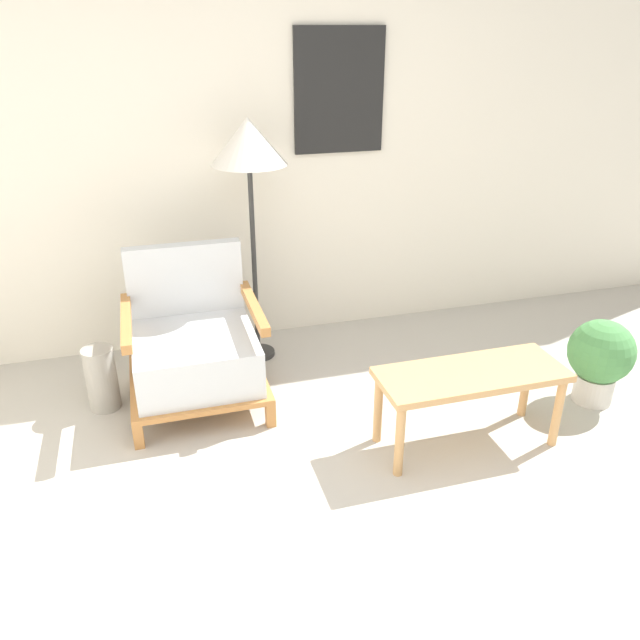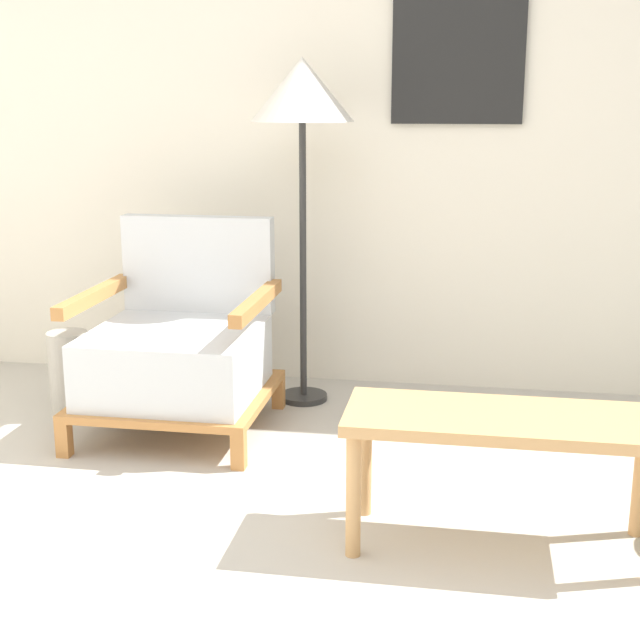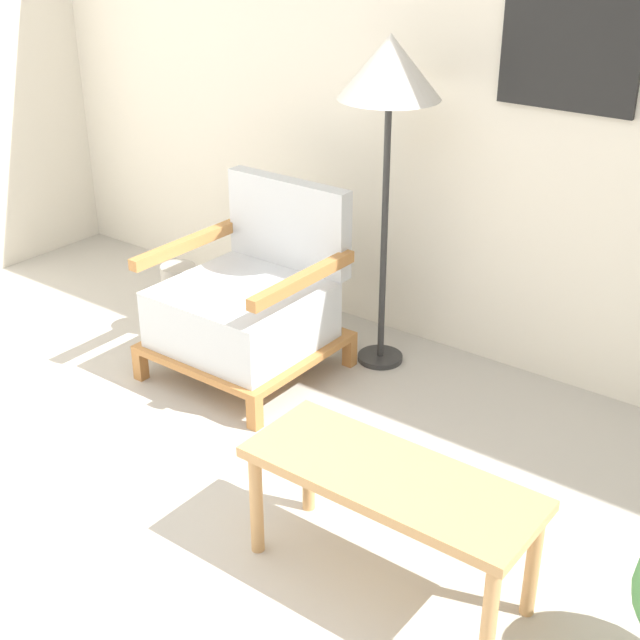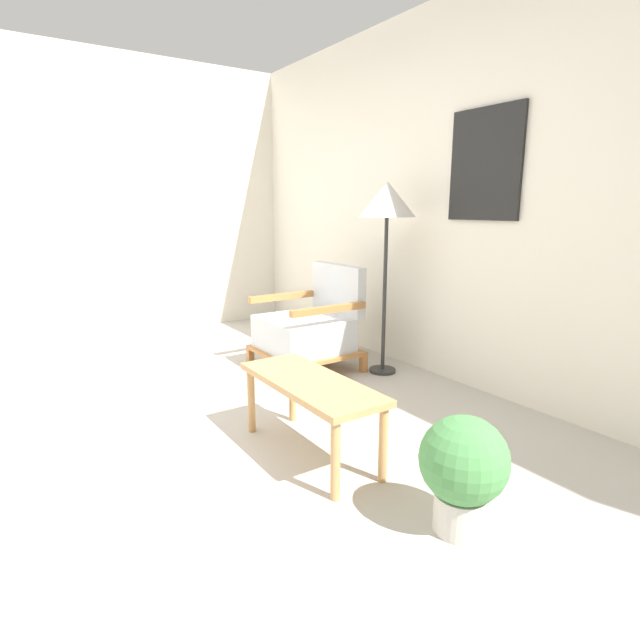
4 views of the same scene
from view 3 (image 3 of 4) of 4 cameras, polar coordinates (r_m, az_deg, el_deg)
ground_plane at (r=2.92m, az=-19.55°, el=-18.64°), size 14.00×14.00×0.00m
wall_back at (r=3.95m, az=8.19°, el=16.63°), size 8.00×0.09×2.70m
armchair at (r=3.93m, az=-4.56°, el=1.07°), size 0.72×0.71×0.82m
floor_lamp at (r=3.71m, az=4.48°, el=15.22°), size 0.43×0.43×1.46m
coffee_table at (r=2.73m, az=4.50°, el=-10.73°), size 0.92×0.36×0.41m
vase at (r=4.35m, az=-8.95°, el=1.26°), size 0.17×0.17×0.36m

